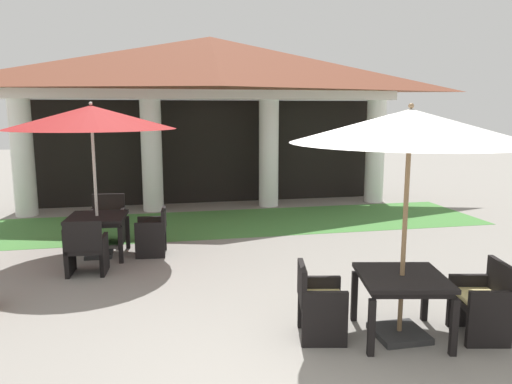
# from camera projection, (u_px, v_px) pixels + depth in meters

# --- Properties ---
(ground_plane) EXTENTS (60.00, 60.00, 0.00)m
(ground_plane) POSITION_uv_depth(u_px,v_px,m) (314.00, 383.00, 4.56)
(ground_plane) COLOR gray
(background_pavilion) EXTENTS (10.28, 3.00, 4.34)m
(background_pavilion) POSITION_uv_depth(u_px,v_px,m) (210.00, 79.00, 12.21)
(background_pavilion) COLOR white
(background_pavilion) RESTS_ON ground
(lawn_strip) EXTENTS (12.08, 2.77, 0.01)m
(lawn_strip) POSITION_uv_depth(u_px,v_px,m) (221.00, 223.00, 11.00)
(lawn_strip) COLOR #47843D
(lawn_strip) RESTS_ON ground
(patio_table_near_foreground) EXTENTS (1.10, 1.10, 0.73)m
(patio_table_near_foreground) POSITION_uv_depth(u_px,v_px,m) (402.00, 283.00, 5.39)
(patio_table_near_foreground) COLOR black
(patio_table_near_foreground) RESTS_ON ground
(patio_umbrella_near_foreground) EXTENTS (2.56, 2.56, 2.62)m
(patio_umbrella_near_foreground) POSITION_uv_depth(u_px,v_px,m) (410.00, 128.00, 5.10)
(patio_umbrella_near_foreground) COLOR #2D2D2D
(patio_umbrella_near_foreground) RESTS_ON ground
(patio_chair_near_foreground_west) EXTENTS (0.60, 0.63, 0.85)m
(patio_chair_near_foreground_west) POSITION_uv_depth(u_px,v_px,m) (319.00, 303.00, 5.43)
(patio_chair_near_foreground_west) COLOR black
(patio_chair_near_foreground_west) RESTS_ON ground
(patio_chair_near_foreground_east) EXTENTS (0.60, 0.68, 0.87)m
(patio_chair_near_foreground_east) POSITION_uv_depth(u_px,v_px,m) (483.00, 302.00, 5.43)
(patio_chair_near_foreground_east) COLOR black
(patio_chair_near_foreground_east) RESTS_ON ground
(patio_table_mid_left) EXTENTS (1.03, 1.03, 0.73)m
(patio_table_mid_left) POSITION_uv_depth(u_px,v_px,m) (97.00, 221.00, 8.40)
(patio_table_mid_left) COLOR black
(patio_table_mid_left) RESTS_ON ground
(patio_umbrella_mid_left) EXTENTS (2.82, 2.82, 2.68)m
(patio_umbrella_mid_left) POSITION_uv_depth(u_px,v_px,m) (91.00, 118.00, 8.10)
(patio_umbrella_mid_left) COLOR #2D2D2D
(patio_umbrella_mid_left) RESTS_ON ground
(patio_chair_mid_left_east) EXTENTS (0.55, 0.59, 0.82)m
(patio_chair_mid_left_east) POSITION_uv_depth(u_px,v_px,m) (153.00, 232.00, 8.56)
(patio_chair_mid_left_east) COLOR black
(patio_chair_mid_left_east) RESTS_ON ground
(patio_chair_mid_left_north) EXTENTS (0.68, 0.63, 0.91)m
(patio_chair_mid_left_north) POSITION_uv_depth(u_px,v_px,m) (107.00, 221.00, 9.37)
(patio_chair_mid_left_north) COLOR black
(patio_chair_mid_left_north) RESTS_ON ground
(patio_chair_mid_left_south) EXTENTS (0.62, 0.54, 0.90)m
(patio_chair_mid_left_south) POSITION_uv_depth(u_px,v_px,m) (86.00, 249.00, 7.51)
(patio_chair_mid_left_south) COLOR black
(patio_chair_mid_left_south) RESTS_ON ground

